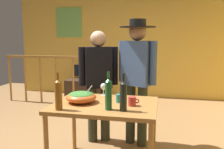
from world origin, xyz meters
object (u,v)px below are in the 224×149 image
at_px(tv_console, 84,88).
at_px(serving_table, 105,111).
at_px(mug_red, 132,101).
at_px(salad_bowl, 81,97).
at_px(wine_bottle_green, 108,94).
at_px(flat_screen_tv, 83,71).
at_px(person_standing_left, 99,78).
at_px(mug_teal, 119,98).
at_px(framed_picture, 69,22).
at_px(wine_glass, 104,87).
at_px(wine_bottle_amber, 58,94).
at_px(wine_bottle_dark, 123,95).
at_px(person_standing_right, 137,71).
at_px(stair_railing, 73,75).

relative_size(tv_console, serving_table, 0.81).
bearing_deg(tv_console, mug_red, -63.20).
distance_m(salad_bowl, wine_bottle_green, 0.41).
relative_size(flat_screen_tv, wine_bottle_green, 1.21).
xyz_separation_m(wine_bottle_green, person_standing_left, (-0.35, 0.92, -0.01)).
relative_size(tv_console, person_standing_left, 0.58).
height_order(mug_teal, person_standing_left, person_standing_left).
relative_size(framed_picture, tv_console, 0.83).
relative_size(tv_console, wine_bottle_green, 2.38).
xyz_separation_m(framed_picture, salad_bowl, (1.52, -3.46, -1.03)).
bearing_deg(wine_glass, wine_bottle_amber, -113.28).
relative_size(salad_bowl, wine_bottle_dark, 0.90).
relative_size(salad_bowl, wine_bottle_green, 0.88).
height_order(salad_bowl, person_standing_right, person_standing_right).
xyz_separation_m(framed_picture, wine_bottle_amber, (1.40, -3.76, -0.94)).
bearing_deg(wine_glass, salad_bowl, -114.02).
bearing_deg(framed_picture, person_standing_right, -53.20).
bearing_deg(wine_bottle_green, wine_bottle_dark, -3.69).
bearing_deg(flat_screen_tv, wine_bottle_amber, -75.02).
relative_size(framed_picture, person_standing_left, 0.48).
relative_size(salad_bowl, person_standing_left, 0.21).
distance_m(serving_table, person_standing_right, 0.82).
height_order(mug_teal, person_standing_right, person_standing_right).
height_order(tv_console, serving_table, serving_table).
bearing_deg(wine_bottle_dark, salad_bowl, 157.52).
bearing_deg(framed_picture, tv_console, -31.28).
height_order(wine_bottle_amber, wine_bottle_dark, wine_bottle_amber).
bearing_deg(mug_red, wine_glass, 137.11).
distance_m(mug_red, person_standing_left, 0.92).
distance_m(flat_screen_tv, person_standing_left, 2.65).
bearing_deg(mug_red, serving_table, 174.50).
bearing_deg(salad_bowl, flat_screen_tv, 108.42).
bearing_deg(stair_railing, person_standing_left, -58.74).
distance_m(salad_bowl, wine_bottle_dark, 0.55).
distance_m(wine_bottle_green, person_standing_left, 0.98).
height_order(wine_bottle_dark, person_standing_right, person_standing_right).
distance_m(stair_railing, salad_bowl, 2.66).
distance_m(framed_picture, wine_bottle_amber, 4.12).
bearing_deg(wine_glass, framed_picture, 118.52).
distance_m(serving_table, wine_bottle_amber, 0.56).
bearing_deg(salad_bowl, mug_teal, 12.57).
distance_m(framed_picture, person_standing_left, 3.28).
distance_m(mug_red, person_standing_right, 0.76).
bearing_deg(wine_bottle_green, flat_screen_tv, 112.71).
distance_m(tv_console, flat_screen_tv, 0.44).
xyz_separation_m(salad_bowl, mug_teal, (0.41, 0.09, -0.02)).
relative_size(wine_bottle_green, person_standing_left, 0.24).
xyz_separation_m(tv_console, person_standing_right, (1.57, -2.45, 0.80)).
bearing_deg(person_standing_left, flat_screen_tv, -88.97).
relative_size(stair_railing, serving_table, 2.19).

